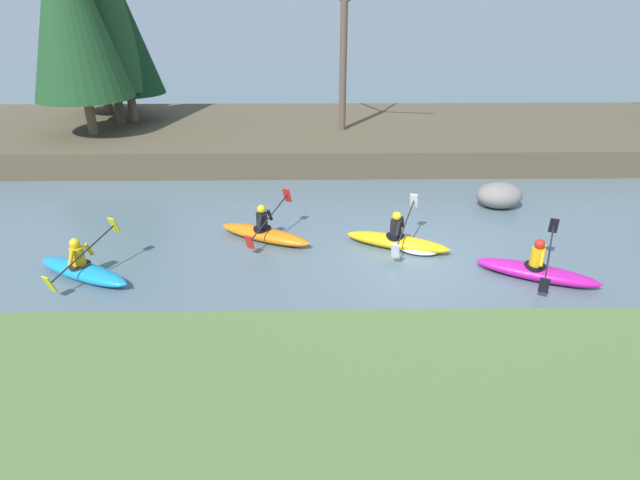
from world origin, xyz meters
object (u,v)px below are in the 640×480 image
kayaker_lead (538,271)px  kayaker_far_back (83,270)px  kayaker_middle (401,242)px  boulder_midstream (499,195)px  kayaker_trailing (265,233)px

kayaker_lead → kayaker_far_back: (-10.50, 0.20, 0.00)m
kayaker_lead → kayaker_middle: 3.31m
kayaker_lead → boulder_midstream: size_ratio=1.93×
kayaker_far_back → kayaker_trailing: bearing=53.6°
kayaker_middle → kayaker_trailing: bearing=-166.3°
kayaker_middle → boulder_midstream: bearing=61.5°
kayaker_lead → boulder_midstream: bearing=108.3°
kayaker_middle → kayaker_trailing: (-3.58, 0.55, 0.02)m
boulder_midstream → kayaker_far_back: bearing=-159.0°
kayaker_middle → boulder_midstream: 4.49m
kayaker_lead → boulder_midstream: kayaker_lead is taller
kayaker_trailing → boulder_midstream: size_ratio=1.91×
kayaker_middle → boulder_midstream: size_ratio=1.95×
kayaker_middle → kayaker_far_back: same height
kayaker_lead → kayaker_middle: size_ratio=0.99×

